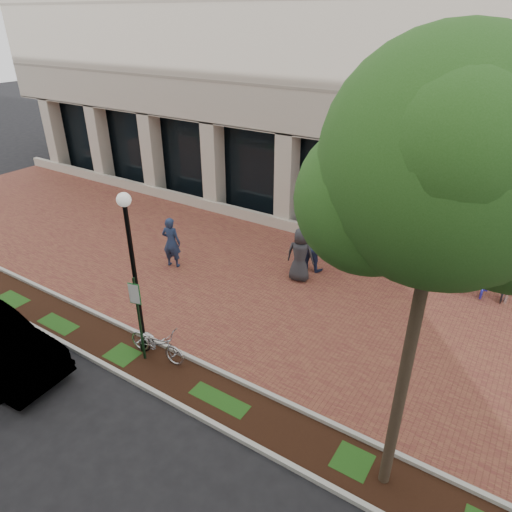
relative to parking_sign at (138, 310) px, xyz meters
The scene contains 14 objects.
ground 5.49m from the parking_sign, 81.23° to the left, with size 120.00×120.00×0.00m, color black.
brick_plaza 5.48m from the parking_sign, 81.23° to the left, with size 40.00×9.00×0.01m, color brown.
planting_strip 1.84m from the parking_sign, ahead, with size 40.00×1.50×0.01m, color black.
curb_plaza_side 1.91m from the parking_sign, 39.96° to the left, with size 40.00×0.12×0.12m, color #B4B4AA.
curb_street_side 1.97m from the parking_sign, 46.23° to the right, with size 40.00×0.12×0.12m, color #B4B4AA.
parking_sign is the anchor object (origin of this frame).
lamppost 1.10m from the parking_sign, 132.54° to the left, with size 0.36×0.36×4.75m.
street_tree 8.43m from the parking_sign, ahead, with size 4.33×3.61×8.51m.
locked_bicycle 1.23m from the parking_sign, 46.71° to the left, with size 0.65×1.87×0.98m, color #B2B2B6.
pedestrian_left 5.39m from the parking_sign, 123.30° to the left, with size 0.72×0.47×1.98m, color navy.
pedestrian_mid 7.35m from the parking_sign, 77.58° to the left, with size 0.97×0.76×2.00m, color #1F2A4F.
pedestrian_right 6.41m from the parking_sign, 75.61° to the left, with size 0.98×0.64×2.01m, color #2A2B30.
bollard 11.81m from the parking_sign, 46.53° to the left, with size 0.12×0.12×0.92m.
bike_rack_cluster 11.22m from the parking_sign, 54.24° to the left, with size 3.63×2.11×1.17m.
Camera 1 is at (7.18, -11.81, 8.51)m, focal length 32.00 mm.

